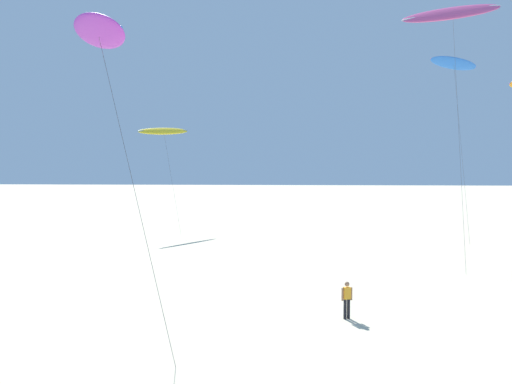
{
  "coord_description": "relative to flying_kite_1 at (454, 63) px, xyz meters",
  "views": [
    {
      "loc": [
        4.12,
        -2.87,
        6.89
      ],
      "look_at": [
        2.76,
        21.81,
        5.46
      ],
      "focal_mm": 38.74,
      "sensor_mm": 36.0,
      "label": 1
    }
  ],
  "objects": [
    {
      "name": "flying_kite_1",
      "position": [
        0.0,
        0.0,
        0.0
      ],
      "size": [
        5.88,
        11.96,
        17.16
      ],
      "color": "blue",
      "rests_on": "ground"
    },
    {
      "name": "person_near_left",
      "position": [
        -13.76,
        -31.94,
        -15.48
      ],
      "size": [
        0.49,
        0.29,
        1.63
      ],
      "color": "black",
      "rests_on": "ground"
    },
    {
      "name": "flying_kite_4",
      "position": [
        -4.0,
        -13.04,
        1.51
      ],
      "size": [
        8.84,
        11.42,
        19.48
      ],
      "color": "#EA5193",
      "rests_on": "ground"
    },
    {
      "name": "flying_kite_10",
      "position": [
        -23.89,
        -33.91,
        -4.37
      ],
      "size": [
        5.77,
        6.2,
        13.01
      ],
      "color": "purple",
      "rests_on": "ground"
    },
    {
      "name": "flying_kite_2",
      "position": [
        -28.58,
        -1.3,
        -6.61
      ],
      "size": [
        4.64,
        7.34,
        10.42
      ],
      "color": "yellow",
      "rests_on": "ground"
    }
  ]
}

